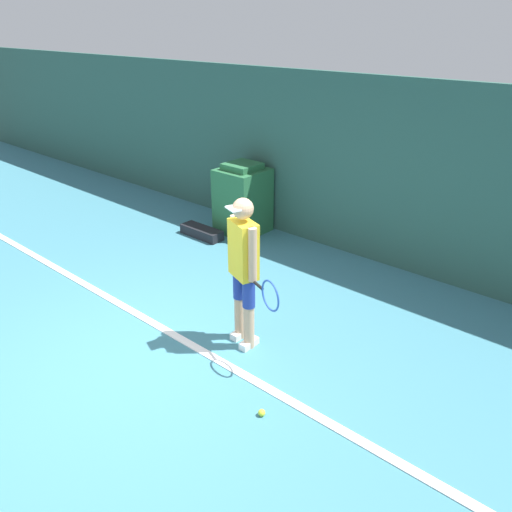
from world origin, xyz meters
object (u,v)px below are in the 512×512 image
object	(u,v)px
tennis_player	(244,267)
tennis_ball	(262,413)
equipment_bag	(202,232)
covered_chair	(243,199)

from	to	relation	value
tennis_player	tennis_ball	xyz separation A→B (m)	(0.90, -0.77, -0.92)
equipment_bag	tennis_ball	bearing A→B (deg)	-36.18
tennis_player	covered_chair	distance (m)	3.33
tennis_ball	equipment_bag	distance (m)	4.33
tennis_player	equipment_bag	size ratio (longest dim) A/B	2.15
tennis_player	equipment_bag	bearing A→B (deg)	165.38
tennis_ball	equipment_bag	bearing A→B (deg)	143.82
covered_chair	tennis_ball	bearing A→B (deg)	-45.57
tennis_player	covered_chair	size ratio (longest dim) A/B	1.44
tennis_player	tennis_ball	world-z (taller)	tennis_player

